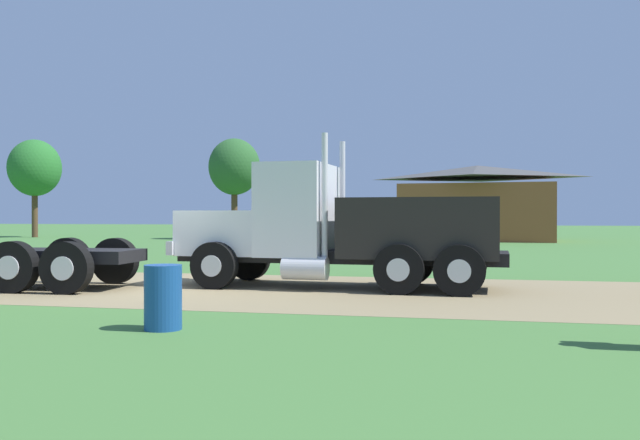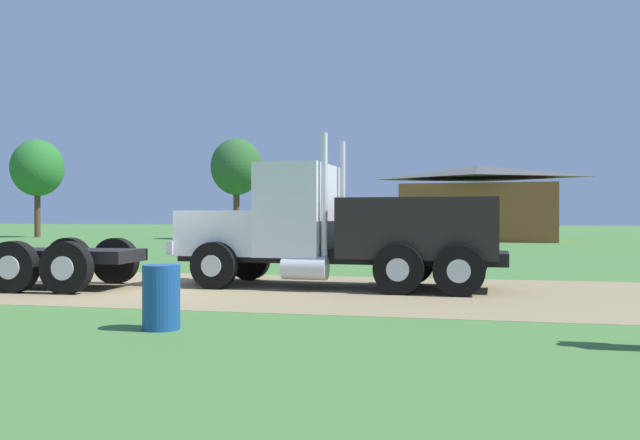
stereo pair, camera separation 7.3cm
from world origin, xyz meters
name	(u,v)px [view 2 (the right image)]	position (x,y,z in m)	size (l,w,h in m)	color
ground_plane	(161,287)	(0.00, 0.00, 0.00)	(200.00, 200.00, 0.00)	#457637
dirt_track	(161,287)	(0.00, 0.00, 0.00)	(120.00, 6.98, 0.01)	#8E7D58
truck_foreground_white	(341,230)	(4.10, 0.84, 1.33)	(7.76, 2.86, 3.49)	black
steel_barrel	(161,297)	(2.58, -5.35, 0.47)	(0.55, 0.55, 0.95)	#19478C
shed_building	(479,204)	(7.85, 31.43, 2.41)	(10.77, 7.68, 5.01)	brown
tree_left	(37,168)	(-24.97, 30.60, 5.25)	(3.91, 3.91, 7.44)	#513823
tree_mid	(236,167)	(-8.82, 30.12, 5.04)	(3.61, 3.61, 7.07)	#513823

